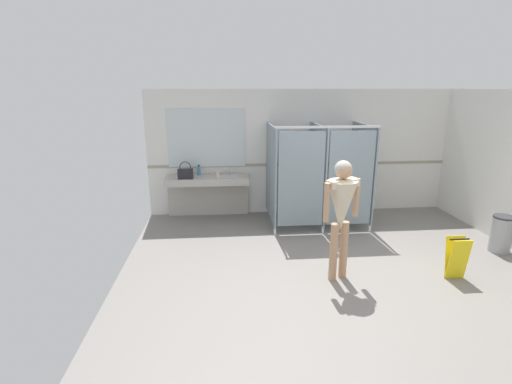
{
  "coord_description": "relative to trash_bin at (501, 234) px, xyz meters",
  "views": [
    {
      "loc": [
        -1.8,
        -4.86,
        2.64
      ],
      "look_at": [
        -1.32,
        0.46,
        1.16
      ],
      "focal_mm": 26.65,
      "sensor_mm": 36.0,
      "label": 1
    }
  ],
  "objects": [
    {
      "name": "bathroom_stalls",
      "position": [
        -2.69,
        1.53,
        0.73
      ],
      "size": [
        1.88,
        1.36,
        1.99
      ],
      "color": "gray",
      "rests_on": "ground_plane"
    },
    {
      "name": "mirror_panel",
      "position": [
        -4.86,
        2.4,
        1.32
      ],
      "size": [
        1.58,
        0.02,
        1.19
      ],
      "primitive_type": "cube",
      "color": "silver",
      "rests_on": "wall_back"
    },
    {
      "name": "ground_plane",
      "position": [
        -2.75,
        -0.59,
        -0.36
      ],
      "size": [
        6.69,
        6.61,
        0.1
      ],
      "primitive_type": "cube",
      "color": "gray"
    },
    {
      "name": "handbag",
      "position": [
        -5.28,
        1.98,
        0.69
      ],
      "size": [
        0.3,
        0.15,
        0.34
      ],
      "color": "black",
      "rests_on": "vanity_counter"
    },
    {
      "name": "wall_back",
      "position": [
        -2.75,
        2.47,
        1.0
      ],
      "size": [
        6.69,
        0.12,
        2.61
      ],
      "primitive_type": "cube",
      "color": "silver",
      "rests_on": "ground_plane"
    },
    {
      "name": "person_standing",
      "position": [
        -2.95,
        -0.66,
        0.78
      ],
      "size": [
        0.55,
        0.52,
        1.71
      ],
      "color": "tan",
      "rests_on": "ground_plane"
    },
    {
      "name": "paper_cup",
      "position": [
        -4.64,
        2.02,
        0.63
      ],
      "size": [
        0.07,
        0.07,
        0.1
      ],
      "primitive_type": "cylinder",
      "color": "beige",
      "rests_on": "vanity_counter"
    },
    {
      "name": "wet_floor_sign",
      "position": [
        -1.28,
        -0.81,
        0.01
      ],
      "size": [
        0.28,
        0.19,
        0.61
      ],
      "color": "yellow",
      "rests_on": "ground_plane"
    },
    {
      "name": "soap_dispenser",
      "position": [
        -5.03,
        2.28,
        0.67
      ],
      "size": [
        0.07,
        0.07,
        0.21
      ],
      "color": "teal",
      "rests_on": "vanity_counter"
    },
    {
      "name": "trash_bin",
      "position": [
        0.0,
        0.0,
        0.0
      ],
      "size": [
        0.33,
        0.33,
        0.62
      ],
      "color": "#99999E",
      "rests_on": "ground_plane"
    },
    {
      "name": "vanity_counter",
      "position": [
        -4.86,
        2.21,
        0.34
      ],
      "size": [
        1.68,
        0.54,
        1.0
      ],
      "color": "#B2ADA3",
      "rests_on": "ground_plane"
    },
    {
      "name": "wall_back_tile_band",
      "position": [
        -2.75,
        2.41,
        0.74
      ],
      "size": [
        6.69,
        0.01,
        0.06
      ],
      "primitive_type": "cube",
      "color": "#9E937F",
      "rests_on": "wall_back"
    }
  ]
}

